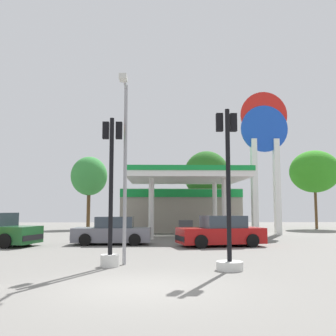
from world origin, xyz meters
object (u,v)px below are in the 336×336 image
(car_0, at_px, (112,232))
(tree_2, at_px, (207,175))
(car_3, at_px, (221,232))
(traffic_signal_2, at_px, (229,212))
(corner_streetlamp, at_px, (125,152))
(station_pole_sign, at_px, (265,145))
(tree_3, at_px, (314,172))
(tree_1, at_px, (89,176))
(traffic_signal_1, at_px, (111,207))

(car_0, bearing_deg, tree_2, 64.13)
(car_3, bearing_deg, tree_2, 85.08)
(traffic_signal_2, relative_size, corner_streetlamp, 0.81)
(traffic_signal_2, height_order, corner_streetlamp, corner_streetlamp)
(station_pole_sign, relative_size, tree_2, 1.50)
(tree_3, bearing_deg, tree_2, -171.46)
(traffic_signal_2, bearing_deg, car_0, 117.31)
(station_pole_sign, distance_m, corner_streetlamp, 17.79)
(traffic_signal_2, xyz_separation_m, tree_1, (-8.51, 24.75, 3.16))
(traffic_signal_2, height_order, tree_3, tree_3)
(tree_1, relative_size, tree_3, 0.92)
(tree_3, bearing_deg, car_0, -137.92)
(car_3, xyz_separation_m, tree_2, (1.30, 15.16, 4.21))
(tree_2, height_order, corner_streetlamp, tree_2)
(car_0, relative_size, traffic_signal_1, 0.83)
(car_3, xyz_separation_m, traffic_signal_2, (-1.01, -7.53, 1.05))
(traffic_signal_1, height_order, tree_2, tree_2)
(tree_3, bearing_deg, car_3, -125.12)
(tree_1, xyz_separation_m, tree_2, (10.83, -2.06, -0.00))
(corner_streetlamp, bearing_deg, traffic_signal_1, -161.16)
(traffic_signal_1, relative_size, tree_1, 0.72)
(car_3, distance_m, tree_1, 20.12)
(tree_1, bearing_deg, tree_2, -10.79)
(traffic_signal_2, bearing_deg, tree_3, 62.22)
(station_pole_sign, xyz_separation_m, traffic_signal_1, (-9.45, -15.22, -4.60))
(traffic_signal_1, height_order, tree_1, tree_1)
(tree_3, distance_m, corner_streetlamp, 28.28)
(corner_streetlamp, bearing_deg, tree_2, 75.54)
(tree_2, bearing_deg, corner_streetlamp, -104.46)
(traffic_signal_1, bearing_deg, tree_3, 54.83)
(traffic_signal_1, distance_m, tree_2, 22.80)
(tree_2, bearing_deg, traffic_signal_2, -95.83)
(traffic_signal_2, bearing_deg, car_3, 82.35)
(station_pole_sign, height_order, traffic_signal_1, station_pole_sign)
(corner_streetlamp, bearing_deg, car_0, 98.99)
(station_pole_sign, height_order, car_3, station_pole_sign)
(traffic_signal_1, xyz_separation_m, tree_1, (-4.82, 23.86, 2.99))
(station_pole_sign, distance_m, car_0, 13.94)
(car_3, bearing_deg, traffic_signal_2, -97.65)
(car_0, distance_m, car_3, 5.61)
(station_pole_sign, bearing_deg, tree_1, 148.81)
(traffic_signal_1, xyz_separation_m, corner_streetlamp, (0.42, 0.14, 1.83))
(station_pole_sign, height_order, tree_1, station_pole_sign)
(car_0, xyz_separation_m, tree_1, (-4.03, 16.07, 4.24))
(car_3, bearing_deg, tree_1, 118.94)
(tree_1, bearing_deg, station_pole_sign, -31.19)
(tree_1, bearing_deg, tree_3, -1.32)
(corner_streetlamp, bearing_deg, traffic_signal_2, -17.50)
(station_pole_sign, distance_m, traffic_signal_2, 17.76)
(traffic_signal_1, bearing_deg, traffic_signal_2, -13.54)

